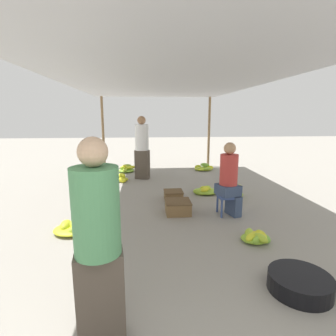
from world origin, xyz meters
TOP-DOWN VIEW (x-y plane):
  - canopy_post_back_left at (-1.74, 7.65)m, footprint 0.08×0.08m
  - canopy_post_back_right at (1.74, 7.65)m, footprint 0.08×0.08m
  - canopy_tarp at (0.00, 3.98)m, footprint 3.89×7.75m
  - vendor_foreground at (-0.73, 0.73)m, footprint 0.37×0.37m
  - stool at (1.01, 3.18)m, footprint 0.34×0.34m
  - vendor_seated at (1.03, 3.18)m, footprint 0.42×0.42m
  - basin_black at (1.10, 1.14)m, footprint 0.60×0.60m
  - banana_pile_left_0 at (-1.45, 2.68)m, footprint 0.56×0.49m
  - banana_pile_left_1 at (-1.04, 5.73)m, footprint 0.41×0.45m
  - banana_pile_left_2 at (-0.97, 6.86)m, footprint 0.57×0.54m
  - banana_pile_right_0 at (1.10, 2.16)m, footprint 0.40×0.47m
  - banana_pile_right_1 at (1.43, 6.94)m, footprint 0.63×0.59m
  - banana_pile_right_2 at (1.47, 4.22)m, footprint 0.40×0.51m
  - banana_pile_right_3 at (0.91, 4.44)m, footprint 0.61×0.50m
  - crate_near at (0.17, 4.08)m, footprint 0.38×0.38m
  - crate_mid at (0.17, 3.32)m, footprint 0.44×0.44m
  - shopper_walking_mid at (-0.48, 5.99)m, footprint 0.46×0.46m

SIDE VIEW (x-z plane):
  - banana_pile_left_0 at x=-1.45m, z-range -0.02..0.15m
  - banana_pile_right_3 at x=0.91m, z-range -0.02..0.15m
  - banana_pile_right_0 at x=1.10m, z-range -0.01..0.15m
  - banana_pile_right_1 at x=1.43m, z-range -0.05..0.19m
  - basin_black at x=1.10m, z-range 0.00..0.17m
  - banana_pile_left_1 at x=-1.04m, z-range -0.02..0.19m
  - crate_near at x=0.17m, z-range 0.00..0.19m
  - banana_pile_left_2 at x=-0.97m, z-range -0.01..0.23m
  - crate_mid at x=0.17m, z-range 0.00..0.23m
  - banana_pile_right_2 at x=1.47m, z-range -0.02..0.25m
  - stool at x=1.01m, z-range 0.11..0.47m
  - vendor_seated at x=1.03m, z-range 0.02..1.27m
  - vendor_foreground at x=-0.73m, z-range 0.03..1.58m
  - shopper_walking_mid at x=-0.48m, z-range 0.03..1.72m
  - canopy_post_back_left at x=-1.74m, z-range 0.00..2.30m
  - canopy_post_back_right at x=1.74m, z-range 0.00..2.30m
  - canopy_tarp at x=0.00m, z-range 2.30..2.34m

